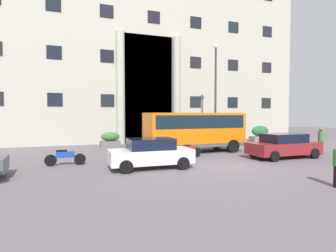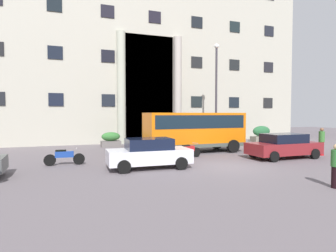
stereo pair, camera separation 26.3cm
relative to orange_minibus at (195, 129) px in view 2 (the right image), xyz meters
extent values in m
cube|color=#61585E|center=(-0.61, -5.50, -1.72)|extent=(80.00, 64.00, 0.12)
cube|color=#AFAB9B|center=(-0.61, 12.00, 7.21)|extent=(32.54, 9.00, 17.74)
cube|color=black|center=(-1.12, 7.56, 3.36)|extent=(4.65, 0.12, 10.03)
cylinder|color=#ACB09B|center=(-3.83, 7.25, 3.36)|extent=(0.78, 0.78, 10.03)
cylinder|color=#AEA69D|center=(1.60, 7.25, 3.36)|extent=(0.78, 0.78, 10.03)
cube|color=black|center=(-9.29, 7.46, 2.24)|extent=(1.18, 0.08, 1.08)
cube|color=black|center=(-4.95, 7.46, 2.24)|extent=(1.18, 0.08, 1.08)
cube|color=black|center=(3.73, 7.46, 2.24)|extent=(1.18, 0.08, 1.08)
cube|color=black|center=(8.06, 7.46, 2.24)|extent=(1.18, 0.08, 1.08)
cube|color=black|center=(12.40, 7.46, 2.24)|extent=(1.18, 0.08, 1.08)
cube|color=black|center=(-9.29, 7.46, 6.15)|extent=(1.18, 0.08, 1.08)
cube|color=black|center=(-4.95, 7.46, 6.15)|extent=(1.18, 0.08, 1.08)
cube|color=black|center=(3.73, 7.46, 6.15)|extent=(1.18, 0.08, 1.08)
cube|color=black|center=(8.06, 7.46, 6.15)|extent=(1.18, 0.08, 1.08)
cube|color=black|center=(12.40, 7.46, 6.15)|extent=(1.18, 0.08, 1.08)
cube|color=black|center=(-9.29, 7.46, 10.05)|extent=(1.18, 0.08, 1.08)
cube|color=black|center=(-4.95, 7.46, 10.05)|extent=(1.18, 0.08, 1.08)
cube|color=black|center=(-0.61, 7.46, 10.05)|extent=(1.18, 0.08, 1.08)
cube|color=black|center=(3.73, 7.46, 10.05)|extent=(1.18, 0.08, 1.08)
cube|color=black|center=(8.06, 7.46, 10.05)|extent=(1.18, 0.08, 1.08)
cube|color=black|center=(12.40, 7.46, 10.05)|extent=(1.18, 0.08, 1.08)
cube|color=orange|center=(-0.01, 0.00, -0.04)|extent=(7.02, 2.37, 2.33)
cube|color=black|center=(-0.01, 0.00, 0.51)|extent=(6.60, 2.39, 0.89)
cube|color=black|center=(3.41, 0.05, 0.32)|extent=(0.09, 1.90, 1.11)
cube|color=#434A42|center=(-0.01, 0.00, -1.09)|extent=(7.02, 2.41, 0.24)
cylinder|color=black|center=(2.42, 1.17, -1.21)|extent=(0.90, 0.29, 0.90)
cylinder|color=black|center=(2.45, -1.09, -1.21)|extent=(0.90, 0.29, 0.90)
cylinder|color=black|center=(-2.47, 1.09, -1.21)|extent=(0.90, 0.29, 0.90)
cylinder|color=black|center=(-2.43, -1.17, -1.21)|extent=(0.90, 0.29, 0.90)
cylinder|color=#97941C|center=(5.37, 2.13, -0.48)|extent=(0.08, 0.08, 2.37)
cube|color=yellow|center=(5.37, 2.10, 0.46)|extent=(0.44, 0.03, 0.60)
cube|color=slate|center=(0.80, 4.90, -1.42)|extent=(1.52, 0.85, 0.48)
ellipsoid|color=#2E6C2F|center=(0.80, 4.90, -0.80)|extent=(1.46, 0.76, 0.76)
cube|color=slate|center=(9.37, 4.64, -1.40)|extent=(1.97, 0.95, 0.51)
ellipsoid|color=#265E35|center=(9.37, 4.64, -0.64)|extent=(1.89, 0.86, 1.02)
cube|color=#655F5D|center=(-5.09, 5.20, -1.42)|extent=(1.58, 0.89, 0.49)
ellipsoid|color=#336F32|center=(-5.09, 5.20, -0.81)|extent=(1.51, 0.80, 0.72)
cube|color=maroon|center=(3.98, -4.26, -1.04)|extent=(4.51, 1.88, 0.69)
cube|color=black|center=(3.98, -4.26, -0.43)|extent=(2.44, 1.64, 0.54)
cylinder|color=black|center=(5.50, -3.33, -1.35)|extent=(0.62, 0.21, 0.62)
cylinder|color=black|center=(5.52, -5.15, -1.35)|extent=(0.62, 0.21, 0.62)
cylinder|color=black|center=(2.45, -3.36, -1.35)|extent=(0.62, 0.21, 0.62)
cylinder|color=black|center=(2.47, -5.19, -1.35)|extent=(0.62, 0.21, 0.62)
cube|color=silver|center=(-4.61, -4.50, -1.05)|extent=(4.14, 1.82, 0.68)
cube|color=black|center=(-4.61, -4.50, -0.43)|extent=(2.25, 1.57, 0.54)
cylinder|color=black|center=(-3.20, -3.68, -1.35)|extent=(0.62, 0.22, 0.62)
cylinder|color=black|center=(-3.24, -5.39, -1.35)|extent=(0.62, 0.22, 0.62)
cylinder|color=black|center=(-5.98, -3.61, -1.35)|extent=(0.62, 0.22, 0.62)
cylinder|color=black|center=(-6.03, -5.32, -1.35)|extent=(0.62, 0.22, 0.62)
cylinder|color=black|center=(-7.86, -2.26, -1.36)|extent=(0.61, 0.14, 0.60)
cylinder|color=black|center=(-9.31, -2.17, -1.36)|extent=(0.61, 0.16, 0.60)
cube|color=navy|center=(-8.58, -2.22, -1.08)|extent=(0.94, 0.30, 0.32)
cube|color=black|center=(-8.76, -2.21, -0.90)|extent=(0.53, 0.23, 0.12)
cylinder|color=#A5A5A8|center=(-7.98, -2.25, -0.78)|extent=(0.06, 0.55, 0.03)
cylinder|color=black|center=(-0.83, -2.04, -1.36)|extent=(0.60, 0.26, 0.60)
cylinder|color=black|center=(-2.09, -2.39, -1.36)|extent=(0.61, 0.28, 0.60)
cube|color=#AF1E21|center=(-1.46, -2.21, -1.08)|extent=(0.87, 0.45, 0.32)
cube|color=black|center=(-1.64, -2.26, -0.90)|extent=(0.55, 0.33, 0.12)
cylinder|color=#A5A5A8|center=(-0.94, -2.07, -0.78)|extent=(0.18, 0.54, 0.03)
cylinder|color=black|center=(0.79, -10.40, -1.26)|extent=(0.30, 0.30, 0.79)
cylinder|color=#2B652B|center=(0.79, -10.40, -0.56)|extent=(0.36, 0.36, 0.61)
cylinder|color=#B0161C|center=(7.14, -4.17, -1.22)|extent=(0.30, 0.30, 0.89)
cylinder|color=#377230|center=(7.14, -4.17, -0.43)|extent=(0.36, 0.36, 0.68)
sphere|color=brown|center=(7.14, -4.17, 0.03)|extent=(0.24, 0.24, 0.24)
cylinder|color=#37333C|center=(3.56, 3.27, 2.47)|extent=(0.18, 0.18, 8.26)
sphere|color=white|center=(3.56, 3.27, 6.78)|extent=(0.40, 0.40, 0.40)
camera|label=1|loc=(-8.66, -17.75, 1.06)|focal=29.92mm
camera|label=2|loc=(-8.41, -17.84, 1.06)|focal=29.92mm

